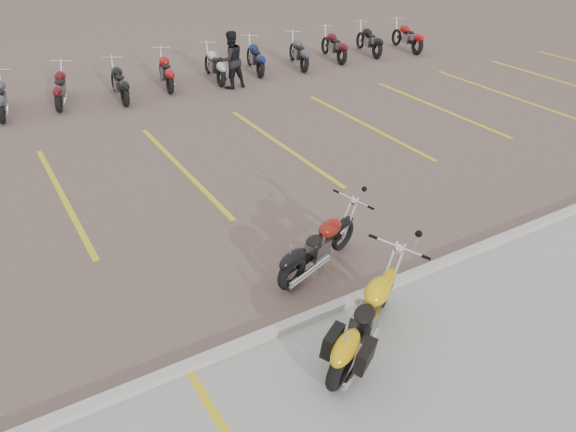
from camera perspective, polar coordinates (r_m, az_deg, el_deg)
name	(u,v)px	position (r m, az deg, el deg)	size (l,w,h in m)	color
ground	(264,251)	(10.22, -2.42, -3.59)	(100.00, 100.00, 0.00)	brown
concrete_apron	(441,428)	(7.58, 15.32, -20.10)	(60.00, 5.00, 0.01)	#9E9B93
curb	(326,310)	(8.82, 3.93, -9.54)	(60.00, 0.18, 0.12)	#ADAAA3
parking_stripes	(182,169)	(13.42, -10.71, 4.76)	(38.00, 5.50, 0.01)	gold
yellow_cruiser	(360,322)	(8.02, 7.31, -10.61)	(2.09, 1.36, 0.97)	black
flame_cruiser	(315,249)	(9.53, 2.78, -3.33)	(1.99, 0.82, 0.85)	black
person_b	(231,60)	(18.68, -5.82, 15.50)	(0.88, 0.69, 1.81)	black
bg_bike_row	(142,76)	(18.74, -14.61, 13.61)	(22.43, 2.08, 1.10)	black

